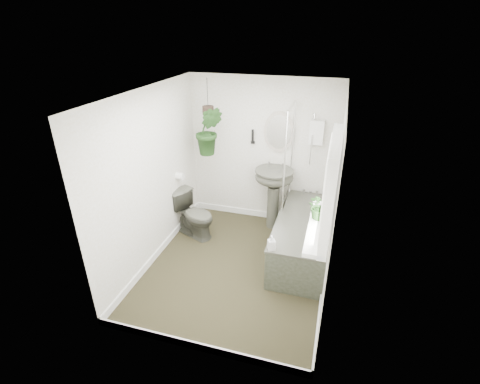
# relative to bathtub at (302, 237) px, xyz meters

# --- Properties ---
(floor) EXTENTS (2.30, 2.80, 0.02)m
(floor) POSITION_rel_bathtub_xyz_m (-0.80, -0.50, -0.30)
(floor) COLOR black
(floor) RESTS_ON ground
(ceiling) EXTENTS (2.30, 2.80, 0.02)m
(ceiling) POSITION_rel_bathtub_xyz_m (-0.80, -0.50, 2.02)
(ceiling) COLOR white
(ceiling) RESTS_ON ground
(wall_back) EXTENTS (2.30, 0.02, 2.30)m
(wall_back) POSITION_rel_bathtub_xyz_m (-0.80, 0.91, 0.86)
(wall_back) COLOR white
(wall_back) RESTS_ON ground
(wall_front) EXTENTS (2.30, 0.02, 2.30)m
(wall_front) POSITION_rel_bathtub_xyz_m (-0.80, -1.91, 0.86)
(wall_front) COLOR white
(wall_front) RESTS_ON ground
(wall_left) EXTENTS (0.02, 2.80, 2.30)m
(wall_left) POSITION_rel_bathtub_xyz_m (-1.96, -0.50, 0.86)
(wall_left) COLOR white
(wall_left) RESTS_ON ground
(wall_right) EXTENTS (0.02, 2.80, 2.30)m
(wall_right) POSITION_rel_bathtub_xyz_m (0.36, -0.50, 0.86)
(wall_right) COLOR white
(wall_right) RESTS_ON ground
(skirting) EXTENTS (2.30, 2.80, 0.10)m
(skirting) POSITION_rel_bathtub_xyz_m (-0.80, -0.50, -0.24)
(skirting) COLOR white
(skirting) RESTS_ON floor
(bathtub) EXTENTS (0.72, 1.72, 0.58)m
(bathtub) POSITION_rel_bathtub_xyz_m (0.00, 0.00, 0.00)
(bathtub) COLOR #43443A
(bathtub) RESTS_ON floor
(bath_screen) EXTENTS (0.04, 0.72, 1.40)m
(bath_screen) POSITION_rel_bathtub_xyz_m (-0.33, 0.49, 0.99)
(bath_screen) COLOR silver
(bath_screen) RESTS_ON bathtub
(shower_box) EXTENTS (0.20, 0.10, 0.35)m
(shower_box) POSITION_rel_bathtub_xyz_m (0.00, 0.84, 1.26)
(shower_box) COLOR white
(shower_box) RESTS_ON wall_back
(oval_mirror) EXTENTS (0.46, 0.03, 0.62)m
(oval_mirror) POSITION_rel_bathtub_xyz_m (-0.55, 0.87, 1.21)
(oval_mirror) COLOR #B6A99B
(oval_mirror) RESTS_ON wall_back
(wall_sconce) EXTENTS (0.04, 0.04, 0.22)m
(wall_sconce) POSITION_rel_bathtub_xyz_m (-0.95, 0.86, 1.11)
(wall_sconce) COLOR black
(wall_sconce) RESTS_ON wall_back
(toilet_roll_holder) EXTENTS (0.11, 0.11, 0.11)m
(toilet_roll_holder) POSITION_rel_bathtub_xyz_m (-1.90, 0.20, 0.61)
(toilet_roll_holder) COLOR white
(toilet_roll_holder) RESTS_ON wall_left
(window_recess) EXTENTS (0.08, 1.00, 0.90)m
(window_recess) POSITION_rel_bathtub_xyz_m (0.29, -1.20, 1.36)
(window_recess) COLOR white
(window_recess) RESTS_ON wall_right
(window_sill) EXTENTS (0.18, 1.00, 0.04)m
(window_sill) POSITION_rel_bathtub_xyz_m (0.22, -1.20, 0.94)
(window_sill) COLOR white
(window_sill) RESTS_ON wall_right
(window_blinds) EXTENTS (0.01, 0.86, 0.76)m
(window_blinds) POSITION_rel_bathtub_xyz_m (0.24, -1.20, 1.36)
(window_blinds) COLOR white
(window_blinds) RESTS_ON wall_right
(toilet) EXTENTS (0.78, 0.62, 0.70)m
(toilet) POSITION_rel_bathtub_xyz_m (-1.65, 0.08, 0.06)
(toilet) COLOR #43443A
(toilet) RESTS_ON floor
(pedestal_sink) EXTENTS (0.65, 0.58, 0.99)m
(pedestal_sink) POSITION_rel_bathtub_xyz_m (-0.55, 0.64, 0.20)
(pedestal_sink) COLOR #43443A
(pedestal_sink) RESTS_ON floor
(sill_plant) EXTENTS (0.30, 0.28, 0.26)m
(sill_plant) POSITION_rel_bathtub_xyz_m (0.21, -1.08, 1.09)
(sill_plant) COLOR black
(sill_plant) RESTS_ON window_sill
(hanging_plant) EXTENTS (0.45, 0.39, 0.72)m
(hanging_plant) POSITION_rel_bathtub_xyz_m (-1.50, 0.45, 1.27)
(hanging_plant) COLOR black
(hanging_plant) RESTS_ON ceiling
(soap_bottle) EXTENTS (0.11, 0.11, 0.18)m
(soap_bottle) POSITION_rel_bathtub_xyz_m (-0.29, -0.79, 0.38)
(soap_bottle) COLOR black
(soap_bottle) RESTS_ON bathtub
(hanging_pot) EXTENTS (0.16, 0.16, 0.12)m
(hanging_pot) POSITION_rel_bathtub_xyz_m (-1.50, 0.45, 1.57)
(hanging_pot) COLOR black
(hanging_pot) RESTS_ON ceiling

